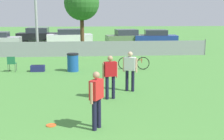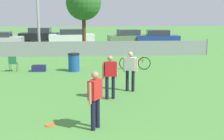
{
  "view_description": "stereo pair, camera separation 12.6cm",
  "coord_description": "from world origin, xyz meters",
  "views": [
    {
      "loc": [
        0.4,
        -4.64,
        3.33
      ],
      "look_at": [
        1.35,
        7.15,
        1.05
      ],
      "focal_mm": 50.0,
      "sensor_mm": 36.0,
      "label": 1
    },
    {
      "loc": [
        0.53,
        -4.65,
        3.33
      ],
      "look_at": [
        1.35,
        7.15,
        1.05
      ],
      "focal_mm": 50.0,
      "sensor_mm": 36.0,
      "label": 2
    }
  ],
  "objects": [
    {
      "name": "fence_backline",
      "position": [
        0.0,
        18.0,
        0.55
      ],
      "size": [
        18.53,
        0.07,
        1.21
      ],
      "color": "gray",
      "rests_on": "ground_plane"
    },
    {
      "name": "tree_near_pole",
      "position": [
        0.01,
        21.64,
        3.89
      ],
      "size": [
        2.9,
        2.9,
        5.37
      ],
      "color": "#4C331E",
      "rests_on": "ground_plane"
    },
    {
      "name": "player_receiver_white",
      "position": [
        2.15,
        7.89,
        0.98
      ],
      "size": [
        0.57,
        0.38,
        1.66
      ],
      "rotation": [
        0.0,
        0.0,
        -0.41
      ],
      "color": "#191933",
      "rests_on": "ground_plane"
    },
    {
      "name": "player_thrower_red",
      "position": [
        0.64,
        3.78,
        0.98
      ],
      "size": [
        0.43,
        0.54,
        1.66
      ],
      "rotation": [
        0.0,
        0.0,
        1.01
      ],
      "color": "#191933",
      "rests_on": "ground_plane"
    },
    {
      "name": "player_defender_red",
      "position": [
        1.25,
        6.79,
        0.98
      ],
      "size": [
        0.6,
        0.33,
        1.66
      ],
      "rotation": [
        0.0,
        0.0,
        0.26
      ],
      "color": "#191933",
      "rests_on": "ground_plane"
    },
    {
      "name": "frisbee_disc",
      "position": [
        -0.69,
        4.13,
        0.01
      ],
      "size": [
        0.3,
        0.3,
        0.03
      ],
      "color": "#E5591E",
      "rests_on": "ground_plane"
    },
    {
      "name": "folding_chair_sideline",
      "position": [
        -3.72,
        12.52,
        0.51
      ],
      "size": [
        0.43,
        0.43,
        0.85
      ],
      "rotation": [
        0.0,
        0.0,
        3.16
      ],
      "color": "#333338",
      "rests_on": "ground_plane"
    },
    {
      "name": "bicycle_sideline",
      "position": [
        3.03,
        12.64,
        0.37
      ],
      "size": [
        1.78,
        0.44,
        0.77
      ],
      "rotation": [
        0.0,
        0.0,
        -0.09
      ],
      "color": "black",
      "rests_on": "ground_plane"
    },
    {
      "name": "trash_bin",
      "position": [
        -0.4,
        12.39,
        0.5
      ],
      "size": [
        0.64,
        0.64,
        0.99
      ],
      "color": "#194C99",
      "rests_on": "ground_plane"
    },
    {
      "name": "gear_bag_sideline",
      "position": [
        -2.33,
        12.51,
        0.17
      ],
      "size": [
        0.75,
        0.41,
        0.36
      ],
      "color": "navy",
      "rests_on": "ground_plane"
    },
    {
      "name": "parked_car_dark",
      "position": [
        -4.85,
        29.3,
        0.71
      ],
      "size": [
        4.36,
        1.88,
        1.49
      ],
      "rotation": [
        0.0,
        0.0,
        -0.05
      ],
      "color": "black",
      "rests_on": "ground_plane"
    },
    {
      "name": "parked_car_white",
      "position": [
        -1.38,
        27.46,
        0.69
      ],
      "size": [
        4.72,
        2.26,
        1.44
      ],
      "rotation": [
        0.0,
        0.0,
        0.1
      ],
      "color": "black",
      "rests_on": "ground_plane"
    },
    {
      "name": "parked_car_olive",
      "position": [
        4.24,
        25.65,
        0.71
      ],
      "size": [
        4.12,
        2.29,
        1.47
      ],
      "rotation": [
        0.0,
        0.0,
        0.16
      ],
      "color": "black",
      "rests_on": "ground_plane"
    },
    {
      "name": "parked_car_blue",
      "position": [
        7.1,
        25.41,
        0.7
      ],
      "size": [
        4.23,
        1.94,
        1.44
      ],
      "rotation": [
        0.0,
        0.0,
        -0.07
      ],
      "color": "black",
      "rests_on": "ground_plane"
    }
  ]
}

